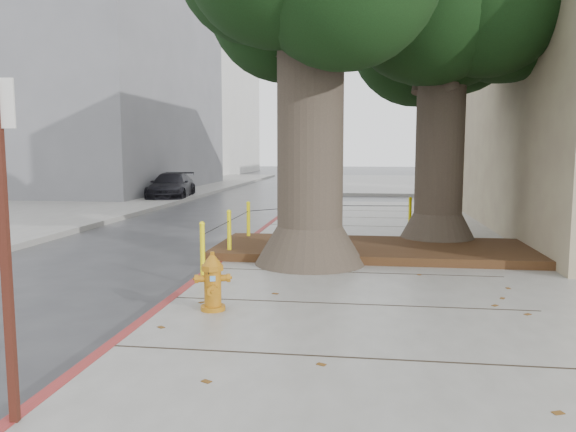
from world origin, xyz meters
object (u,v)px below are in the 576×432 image
object	(u,v)px
signpost	(4,233)
car_red	(536,185)
car_dark	(171,186)
car_silver	(495,190)
fire_hydrant	(213,282)

from	to	relation	value
signpost	car_red	world-z (taller)	signpost
signpost	car_dark	bearing A→B (deg)	97.09
car_silver	car_dark	bearing A→B (deg)	86.78
car_silver	car_red	bearing A→B (deg)	-46.55
fire_hydrant	car_silver	xyz separation A→B (m)	(7.40, 17.72, 0.05)
signpost	car_silver	distance (m)	22.42
car_red	car_dark	world-z (taller)	car_red
fire_hydrant	signpost	distance (m)	3.42
car_red	signpost	bearing A→B (deg)	161.95
fire_hydrant	signpost	xyz separation A→B (m)	(-0.70, -3.16, 1.09)
car_red	car_dark	size ratio (longest dim) A/B	0.92
fire_hydrant	car_dark	distance (m)	18.85
car_silver	car_dark	xyz separation A→B (m)	(-14.21, -0.15, 0.03)
fire_hydrant	signpost	world-z (taller)	signpost
signpost	fire_hydrant	bearing A→B (deg)	68.20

